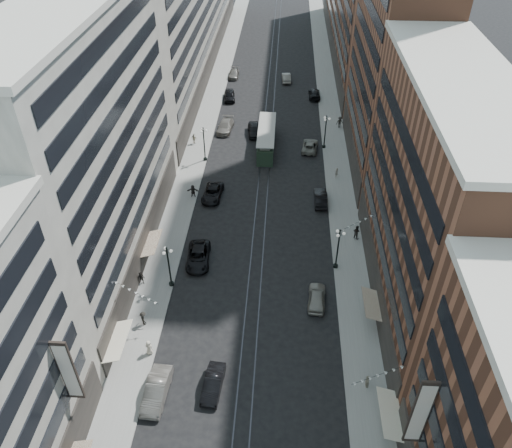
% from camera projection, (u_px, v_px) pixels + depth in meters
% --- Properties ---
extents(ground, '(220.00, 220.00, 0.00)m').
position_uv_depth(ground, '(266.00, 146.00, 80.27)').
color(ground, black).
rests_on(ground, ground).
extents(sidewalk_west, '(4.00, 180.00, 0.15)m').
position_uv_depth(sidewalk_west, '(207.00, 116.00, 88.58)').
color(sidewalk_west, gray).
rests_on(sidewalk_west, ground).
extents(sidewalk_east, '(4.00, 180.00, 0.15)m').
position_uv_depth(sidewalk_east, '(331.00, 120.00, 87.56)').
color(sidewalk_east, gray).
rests_on(sidewalk_east, ground).
extents(rail_west, '(0.12, 180.00, 0.02)m').
position_uv_depth(rail_west, '(265.00, 118.00, 88.14)').
color(rail_west, '#2D2D33').
rests_on(rail_west, ground).
extents(rail_east, '(0.12, 180.00, 0.02)m').
position_uv_depth(rail_east, '(273.00, 119.00, 88.08)').
color(rail_east, '#2D2D33').
rests_on(rail_east, ground).
extents(building_west_mid, '(8.00, 36.00, 28.00)m').
position_uv_depth(building_west_mid, '(92.00, 151.00, 51.21)').
color(building_west_mid, '#ADA89A').
rests_on(building_west_mid, ground).
extents(building_west_far, '(8.00, 90.00, 26.00)m').
position_uv_depth(building_west_far, '(191.00, 0.00, 101.29)').
color(building_west_far, '#ADA89A').
rests_on(building_west_far, ground).
extents(building_east_mid, '(8.00, 30.00, 24.00)m').
position_uv_depth(building_east_mid, '(434.00, 207.00, 46.94)').
color(building_east_mid, brown).
rests_on(building_east_mid, ground).
extents(building_east_tower, '(8.00, 26.00, 42.00)m').
position_uv_depth(building_east_tower, '(401.00, 20.00, 63.37)').
color(building_east_tower, brown).
rests_on(building_east_tower, ground).
extents(lamppost_sw_far, '(1.03, 1.14, 5.52)m').
position_uv_depth(lamppost_sw_far, '(169.00, 265.00, 53.65)').
color(lamppost_sw_far, black).
rests_on(lamppost_sw_far, sidewalk_west).
extents(lamppost_sw_mid, '(1.03, 1.14, 5.52)m').
position_uv_depth(lamppost_sw_mid, '(204.00, 143.00, 74.85)').
color(lamppost_sw_mid, black).
rests_on(lamppost_sw_mid, sidewalk_west).
extents(lamppost_se_far, '(1.03, 1.14, 5.52)m').
position_uv_depth(lamppost_se_far, '(338.00, 248.00, 55.94)').
color(lamppost_se_far, black).
rests_on(lamppost_se_far, sidewalk_east).
extents(lamppost_se_mid, '(1.03, 1.14, 5.52)m').
position_uv_depth(lamppost_se_mid, '(325.00, 131.00, 77.93)').
color(lamppost_se_mid, black).
rests_on(lamppost_se_mid, sidewalk_east).
extents(streetcar, '(2.66, 12.02, 3.32)m').
position_uv_depth(streetcar, '(266.00, 139.00, 79.00)').
color(streetcar, '#233726').
rests_on(streetcar, ground).
extents(car_1, '(2.06, 5.22, 1.69)m').
position_uv_depth(car_1, '(156.00, 390.00, 44.16)').
color(car_1, '#656159').
rests_on(car_1, ground).
extents(car_2, '(2.96, 5.78, 1.56)m').
position_uv_depth(car_2, '(198.00, 256.00, 58.25)').
color(car_2, black).
rests_on(car_2, ground).
extents(car_4, '(2.17, 4.66, 1.55)m').
position_uv_depth(car_4, '(317.00, 297.00, 53.13)').
color(car_4, gray).
rests_on(car_4, ground).
extents(car_5, '(1.92, 4.56, 1.46)m').
position_uv_depth(car_5, '(213.00, 384.00, 44.83)').
color(car_5, black).
rests_on(car_5, ground).
extents(pedestrian_1, '(0.93, 0.68, 1.70)m').
position_uv_depth(pedestrian_1, '(149.00, 347.00, 47.65)').
color(pedestrian_1, beige).
rests_on(pedestrian_1, sidewalk_west).
extents(pedestrian_2, '(0.80, 0.45, 1.64)m').
position_uv_depth(pedestrian_2, '(141.00, 278.00, 55.12)').
color(pedestrian_2, black).
rests_on(pedestrian_2, sidewalk_west).
extents(pedestrian_4, '(0.49, 0.93, 1.53)m').
position_uv_depth(pedestrian_4, '(367.00, 381.00, 44.80)').
color(pedestrian_4, '#A49D88').
rests_on(pedestrian_4, sidewalk_east).
extents(car_7, '(2.81, 5.42, 1.46)m').
position_uv_depth(car_7, '(213.00, 193.00, 68.58)').
color(car_7, black).
rests_on(car_7, ground).
extents(car_8, '(2.79, 5.79, 1.62)m').
position_uv_depth(car_8, '(225.00, 126.00, 84.06)').
color(car_8, '#68645C').
rests_on(car_8, ground).
extents(car_9, '(2.53, 5.08, 1.67)m').
position_uv_depth(car_9, '(229.00, 95.00, 93.86)').
color(car_9, black).
rests_on(car_9, ground).
extents(car_10, '(1.68, 4.75, 1.56)m').
position_uv_depth(car_10, '(321.00, 198.00, 67.58)').
color(car_10, black).
rests_on(car_10, ground).
extents(car_11, '(2.84, 5.24, 1.39)m').
position_uv_depth(car_11, '(310.00, 146.00, 79.01)').
color(car_11, slate).
rests_on(car_11, ground).
extents(car_12, '(2.18, 5.18, 1.49)m').
position_uv_depth(car_12, '(314.00, 94.00, 94.71)').
color(car_12, black).
rests_on(car_12, ground).
extents(car_13, '(2.66, 5.31, 1.74)m').
position_uv_depth(car_13, '(254.00, 130.00, 82.88)').
color(car_13, black).
rests_on(car_13, ground).
extents(car_14, '(1.94, 4.83, 1.56)m').
position_uv_depth(car_14, '(286.00, 77.00, 100.90)').
color(car_14, slate).
rests_on(car_14, ground).
extents(pedestrian_5, '(1.65, 0.51, 1.77)m').
position_uv_depth(pedestrian_5, '(193.00, 191.00, 68.48)').
color(pedestrian_5, black).
rests_on(pedestrian_5, sidewalk_west).
extents(pedestrian_6, '(1.10, 0.80, 1.72)m').
position_uv_depth(pedestrian_6, '(194.00, 139.00, 80.19)').
color(pedestrian_6, '#AAA38D').
rests_on(pedestrian_6, sidewalk_west).
extents(pedestrian_7, '(1.02, 0.96, 1.87)m').
position_uv_depth(pedestrian_7, '(356.00, 232.00, 61.33)').
color(pedestrian_7, black).
rests_on(pedestrian_7, sidewalk_east).
extents(pedestrian_8, '(0.65, 0.62, 1.49)m').
position_uv_depth(pedestrian_8, '(337.00, 172.00, 72.48)').
color(pedestrian_8, '#A39587').
rests_on(pedestrian_8, sidewalk_east).
extents(pedestrian_9, '(1.36, 0.90, 1.95)m').
position_uv_depth(pedestrian_9, '(340.00, 122.00, 84.55)').
color(pedestrian_9, black).
rests_on(pedestrian_9, sidewalk_east).
extents(car_extra_0, '(2.01, 4.88, 1.41)m').
position_uv_depth(car_extra_0, '(234.00, 74.00, 102.64)').
color(car_extra_0, '#635E58').
rests_on(car_extra_0, ground).
extents(pedestrian_extra_1, '(0.99, 1.16, 1.69)m').
position_uv_depth(pedestrian_extra_1, '(143.00, 318.00, 50.50)').
color(pedestrian_extra_1, black).
rests_on(pedestrian_extra_1, sidewalk_west).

